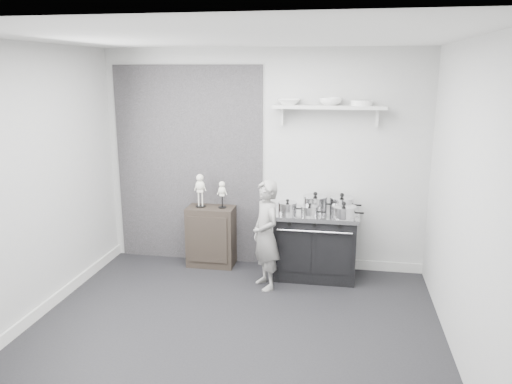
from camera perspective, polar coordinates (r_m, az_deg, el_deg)
ground at (r=4.96m, az=-2.76°, el=-15.61°), size 4.00×4.00×0.00m
room_shell at (r=4.56m, az=-3.68°, el=3.70°), size 4.02×3.62×2.71m
wall_shelf at (r=5.91m, az=8.36°, el=9.49°), size 1.30×0.26×0.24m
stove at (r=6.05m, az=6.79°, el=-5.94°), size 1.00×0.63×0.80m
side_cabinet at (r=6.38m, az=-5.13°, el=-5.05°), size 0.59×0.34×0.76m
child at (r=5.63m, az=1.14°, el=-4.92°), size 0.50×0.55×1.26m
pot_front_left at (r=5.85m, az=3.62°, el=-1.77°), size 0.31×0.22×0.17m
pot_back_left at (r=6.00m, az=6.78°, el=-1.24°), size 0.38×0.29×0.22m
pot_back_right at (r=6.01m, az=9.77°, el=-1.34°), size 0.38×0.29×0.22m
pot_front_right at (r=5.76m, az=10.00°, el=-2.21°), size 0.37×0.28×0.18m
pot_front_center at (r=5.77m, az=6.13°, el=-2.13°), size 0.29×0.20×0.15m
skeleton_full at (r=6.24m, az=-6.40°, el=0.46°), size 0.14×0.09×0.48m
skeleton_torso at (r=6.18m, az=-3.90°, el=-0.08°), size 0.11×0.07×0.39m
bowl_large at (r=5.93m, az=3.77°, el=10.25°), size 0.28×0.28×0.07m
bowl_small at (r=5.90m, az=8.51°, el=10.19°), size 0.27×0.27×0.08m
plate_stack at (r=5.90m, az=11.96°, el=9.93°), size 0.25×0.25×0.06m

